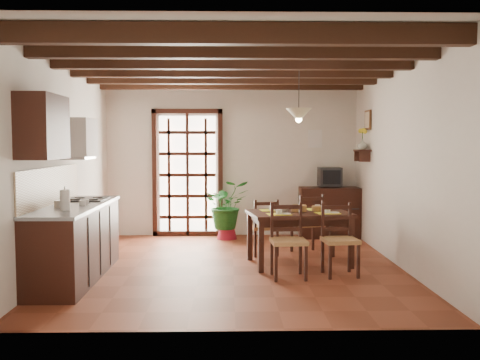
{
  "coord_description": "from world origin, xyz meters",
  "views": [
    {
      "loc": [
        -0.06,
        -7.16,
        1.68
      ],
      "look_at": [
        0.1,
        0.4,
        1.15
      ],
      "focal_mm": 40.0,
      "sensor_mm": 36.0,
      "label": 1
    }
  ],
  "objects_px": {
    "dining_table": "(299,219)",
    "chair_far_left": "(264,237)",
    "chair_far_right": "(307,235)",
    "chair_near_left": "(288,255)",
    "sideboard": "(329,212)",
    "crt_tv": "(330,177)",
    "pendant_lamp": "(299,114)",
    "potted_plant": "(227,207)",
    "kitchen_counter": "(75,241)",
    "chair_near_right": "(340,253)"
  },
  "relations": [
    {
      "from": "kitchen_counter",
      "to": "chair_far_right",
      "type": "relative_size",
      "value": 2.48
    },
    {
      "from": "chair_near_right",
      "to": "sideboard",
      "type": "xyz_separation_m",
      "value": [
        0.38,
        2.74,
        0.16
      ]
    },
    {
      "from": "chair_near_left",
      "to": "chair_near_right",
      "type": "relative_size",
      "value": 1.02
    },
    {
      "from": "kitchen_counter",
      "to": "pendant_lamp",
      "type": "relative_size",
      "value": 2.66
    },
    {
      "from": "chair_near_right",
      "to": "sideboard",
      "type": "height_order",
      "value": "chair_near_right"
    },
    {
      "from": "kitchen_counter",
      "to": "sideboard",
      "type": "distance_m",
      "value": 4.64
    },
    {
      "from": "chair_near_left",
      "to": "crt_tv",
      "type": "bearing_deg",
      "value": 65.83
    },
    {
      "from": "dining_table",
      "to": "potted_plant",
      "type": "height_order",
      "value": "potted_plant"
    },
    {
      "from": "chair_near_left",
      "to": "sideboard",
      "type": "xyz_separation_m",
      "value": [
        1.04,
        2.84,
        0.15
      ]
    },
    {
      "from": "crt_tv",
      "to": "potted_plant",
      "type": "distance_m",
      "value": 1.89
    },
    {
      "from": "chair_far_left",
      "to": "chair_far_right",
      "type": "relative_size",
      "value": 0.93
    },
    {
      "from": "kitchen_counter",
      "to": "chair_far_left",
      "type": "relative_size",
      "value": 2.66
    },
    {
      "from": "dining_table",
      "to": "chair_far_right",
      "type": "height_order",
      "value": "chair_far_right"
    },
    {
      "from": "sideboard",
      "to": "chair_far_right",
      "type": "bearing_deg",
      "value": -112.56
    },
    {
      "from": "chair_near_left",
      "to": "chair_far_left",
      "type": "height_order",
      "value": "chair_near_left"
    },
    {
      "from": "dining_table",
      "to": "sideboard",
      "type": "bearing_deg",
      "value": 59.95
    },
    {
      "from": "chair_near_left",
      "to": "pendant_lamp",
      "type": "xyz_separation_m",
      "value": [
        0.23,
        0.83,
        1.79
      ]
    },
    {
      "from": "chair_far_right",
      "to": "chair_near_right",
      "type": "bearing_deg",
      "value": 82.84
    },
    {
      "from": "kitchen_counter",
      "to": "potted_plant",
      "type": "height_order",
      "value": "potted_plant"
    },
    {
      "from": "potted_plant",
      "to": "pendant_lamp",
      "type": "height_order",
      "value": "pendant_lamp"
    },
    {
      "from": "chair_far_left",
      "to": "crt_tv",
      "type": "relative_size",
      "value": 2.18
    },
    {
      "from": "dining_table",
      "to": "chair_far_right",
      "type": "bearing_deg",
      "value": 63.81
    },
    {
      "from": "chair_far_left",
      "to": "crt_tv",
      "type": "xyz_separation_m",
      "value": [
        1.26,
        1.48,
        0.81
      ]
    },
    {
      "from": "potted_plant",
      "to": "chair_near_left",
      "type": "bearing_deg",
      "value": -73.97
    },
    {
      "from": "sideboard",
      "to": "potted_plant",
      "type": "xyz_separation_m",
      "value": [
        -1.82,
        -0.15,
        0.13
      ]
    },
    {
      "from": "crt_tv",
      "to": "dining_table",
      "type": "bearing_deg",
      "value": -112.07
    },
    {
      "from": "chair_far_left",
      "to": "pendant_lamp",
      "type": "bearing_deg",
      "value": 119.6
    },
    {
      "from": "potted_plant",
      "to": "dining_table",
      "type": "bearing_deg",
      "value": -63.02
    },
    {
      "from": "dining_table",
      "to": "chair_far_left",
      "type": "bearing_deg",
      "value": 116.02
    },
    {
      "from": "crt_tv",
      "to": "pendant_lamp",
      "type": "height_order",
      "value": "pendant_lamp"
    },
    {
      "from": "dining_table",
      "to": "pendant_lamp",
      "type": "relative_size",
      "value": 1.73
    },
    {
      "from": "chair_near_right",
      "to": "crt_tv",
      "type": "height_order",
      "value": "crt_tv"
    },
    {
      "from": "chair_far_right",
      "to": "chair_far_left",
      "type": "bearing_deg",
      "value": -7.18
    },
    {
      "from": "chair_near_left",
      "to": "pendant_lamp",
      "type": "distance_m",
      "value": 1.98
    },
    {
      "from": "kitchen_counter",
      "to": "pendant_lamp",
      "type": "distance_m",
      "value": 3.38
    },
    {
      "from": "chair_far_left",
      "to": "chair_far_right",
      "type": "distance_m",
      "value": 0.67
    },
    {
      "from": "chair_near_right",
      "to": "pendant_lamp",
      "type": "distance_m",
      "value": 1.98
    },
    {
      "from": "chair_near_left",
      "to": "chair_far_left",
      "type": "bearing_deg",
      "value": 94.94
    },
    {
      "from": "chair_far_left",
      "to": "potted_plant",
      "type": "distance_m",
      "value": 1.48
    },
    {
      "from": "dining_table",
      "to": "chair_far_left",
      "type": "xyz_separation_m",
      "value": [
        -0.44,
        0.63,
        -0.37
      ]
    },
    {
      "from": "pendant_lamp",
      "to": "chair_near_right",
      "type": "bearing_deg",
      "value": -58.9
    },
    {
      "from": "chair_far_left",
      "to": "kitchen_counter",
      "type": "bearing_deg",
      "value": 18.96
    },
    {
      "from": "crt_tv",
      "to": "kitchen_counter",
      "type": "bearing_deg",
      "value": -143.35
    },
    {
      "from": "chair_far_right",
      "to": "sideboard",
      "type": "bearing_deg",
      "value": -129.15
    },
    {
      "from": "pendant_lamp",
      "to": "crt_tv",
      "type": "bearing_deg",
      "value": 67.78
    },
    {
      "from": "sideboard",
      "to": "crt_tv",
      "type": "distance_m",
      "value": 0.63
    },
    {
      "from": "kitchen_counter",
      "to": "crt_tv",
      "type": "bearing_deg",
      "value": 37.46
    },
    {
      "from": "sideboard",
      "to": "potted_plant",
      "type": "bearing_deg",
      "value": -174.73
    },
    {
      "from": "kitchen_counter",
      "to": "chair_near_left",
      "type": "height_order",
      "value": "kitchen_counter"
    },
    {
      "from": "chair_far_left",
      "to": "crt_tv",
      "type": "bearing_deg",
      "value": -140.46
    }
  ]
}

